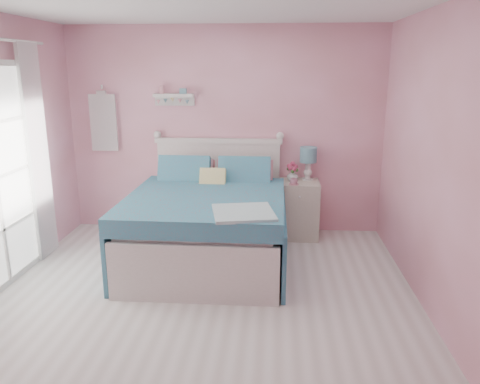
# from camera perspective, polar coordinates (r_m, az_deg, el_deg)

# --- Properties ---
(floor) EXTENTS (4.50, 4.50, 0.00)m
(floor) POSITION_cam_1_polar(r_m,az_deg,el_deg) (4.28, -5.05, -14.31)
(floor) COLOR beige
(floor) RESTS_ON ground
(room_shell) EXTENTS (4.50, 4.50, 4.50)m
(room_shell) POSITION_cam_1_polar(r_m,az_deg,el_deg) (3.77, -5.60, 7.20)
(room_shell) COLOR #C27B81
(room_shell) RESTS_ON floor
(bed) EXTENTS (1.67, 2.10, 1.21)m
(bed) POSITION_cam_1_polar(r_m,az_deg,el_deg) (5.21, -3.87, -3.88)
(bed) COLOR silver
(bed) RESTS_ON floor
(nightstand) EXTENTS (0.50, 0.49, 0.72)m
(nightstand) POSITION_cam_1_polar(r_m,az_deg,el_deg) (5.93, 7.12, -2.09)
(nightstand) COLOR beige
(nightstand) RESTS_ON floor
(table_lamp) EXTENTS (0.21, 0.21, 0.42)m
(table_lamp) POSITION_cam_1_polar(r_m,az_deg,el_deg) (5.88, 8.32, 4.23)
(table_lamp) COLOR white
(table_lamp) RESTS_ON nightstand
(vase) EXTENTS (0.15, 0.15, 0.14)m
(vase) POSITION_cam_1_polar(r_m,az_deg,el_deg) (5.85, 6.40, 2.03)
(vase) COLOR silver
(vase) RESTS_ON nightstand
(teacup) EXTENTS (0.12, 0.12, 0.07)m
(teacup) POSITION_cam_1_polar(r_m,az_deg,el_deg) (5.67, 6.57, 1.26)
(teacup) COLOR pink
(teacup) RESTS_ON nightstand
(roses) EXTENTS (0.14, 0.11, 0.12)m
(roses) POSITION_cam_1_polar(r_m,az_deg,el_deg) (5.82, 6.41, 3.09)
(roses) COLOR #BC4066
(roses) RESTS_ON vase
(wall_shelf) EXTENTS (0.50, 0.15, 0.25)m
(wall_shelf) POSITION_cam_1_polar(r_m,az_deg,el_deg) (6.02, -8.07, 11.45)
(wall_shelf) COLOR silver
(wall_shelf) RESTS_ON room_shell
(hanging_dress) EXTENTS (0.34, 0.03, 0.72)m
(hanging_dress) POSITION_cam_1_polar(r_m,az_deg,el_deg) (6.29, -16.30, 8.09)
(hanging_dress) COLOR white
(hanging_dress) RESTS_ON room_shell
(curtain_far) EXTENTS (0.04, 0.40, 2.32)m
(curtain_far) POSITION_cam_1_polar(r_m,az_deg,el_deg) (5.54, -23.42, 4.29)
(curtain_far) COLOR white
(curtain_far) RESTS_ON floor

